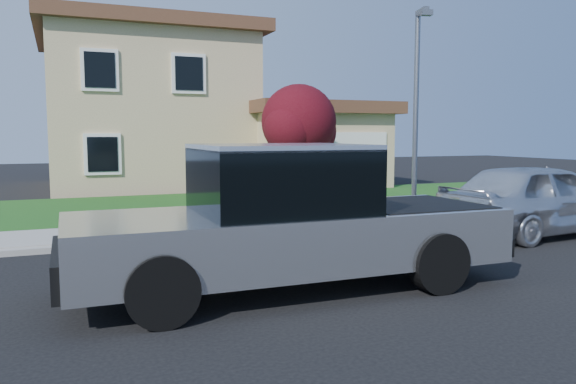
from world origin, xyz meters
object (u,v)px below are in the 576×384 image
object	(u,v)px
trash_bin	(310,198)
street_lamp	(417,107)
sedan	(539,199)
woman	(246,217)
pickup_truck	(288,222)
ornamental_tree	(300,126)

from	to	relation	value
trash_bin	street_lamp	bearing A→B (deg)	-68.65
trash_bin	sedan	bearing A→B (deg)	-62.57
woman	pickup_truck	bearing A→B (deg)	102.70
street_lamp	woman	bearing A→B (deg)	-147.40
pickup_truck	trash_bin	distance (m)	6.46
pickup_truck	trash_bin	size ratio (longest dim) A/B	6.76
woman	sedan	bearing A→B (deg)	-168.18
pickup_truck	sedan	xyz separation A→B (m)	(7.03, 1.97, -0.16)
street_lamp	sedan	bearing A→B (deg)	-22.54
woman	street_lamp	bearing A→B (deg)	-149.25
pickup_truck	street_lamp	xyz separation A→B (m)	(4.80, 3.64, 1.95)
woman	sedan	size ratio (longest dim) A/B	0.34
pickup_truck	woman	bearing A→B (deg)	90.97
woman	sedan	world-z (taller)	sedan
trash_bin	pickup_truck	bearing A→B (deg)	-137.32
sedan	ornamental_tree	bearing A→B (deg)	11.52
sedan	trash_bin	size ratio (longest dim) A/B	5.07
ornamental_tree	sedan	bearing A→B (deg)	-73.86
ornamental_tree	trash_bin	size ratio (longest dim) A/B	4.01
woman	street_lamp	size ratio (longest dim) A/B	0.33
sedan	street_lamp	bearing A→B (deg)	48.72
woman	ornamental_tree	xyz separation A→B (m)	(4.65, 8.24, 1.82)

